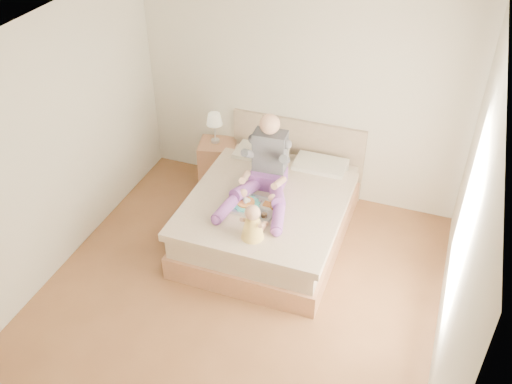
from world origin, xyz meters
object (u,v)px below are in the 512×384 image
(tray, at_px, (254,205))
(baby, at_px, (253,224))
(bed, at_px, (272,211))
(adult, at_px, (265,171))
(nightstand, at_px, (218,162))

(tray, height_order, baby, baby)
(baby, bearing_deg, bed, 103.54)
(bed, bearing_deg, adult, -160.63)
(bed, height_order, adult, adult)
(adult, bearing_deg, nightstand, 135.30)
(nightstand, bearing_deg, tray, -64.00)
(adult, distance_m, tray, 0.40)
(baby, bearing_deg, adult, 109.07)
(nightstand, distance_m, adult, 1.38)
(tray, relative_size, baby, 1.29)
(adult, height_order, tray, adult)
(bed, distance_m, nightstand, 1.29)
(baby, bearing_deg, nightstand, 132.50)
(bed, relative_size, nightstand, 3.82)
(nightstand, bearing_deg, baby, -68.97)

